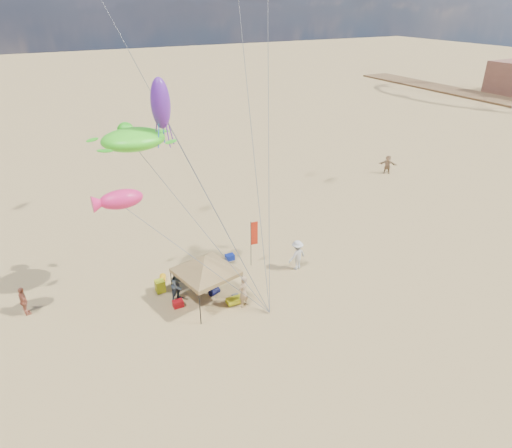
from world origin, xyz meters
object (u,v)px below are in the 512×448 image
(person_near_c, at_px, (297,255))
(chair_yellow, at_px, (160,286))
(canopy_tent, at_px, (205,257))
(feather_flag, at_px, (253,236))
(chair_green, at_px, (217,276))
(person_far_a, at_px, (24,301))
(person_near_b, at_px, (178,285))
(cooler_blue, at_px, (230,257))
(cooler_red, at_px, (178,304))
(person_near_a, at_px, (243,292))
(beach_cart, at_px, (235,300))
(person_far_c, at_px, (388,164))

(person_near_c, bearing_deg, chair_yellow, -23.12)
(canopy_tent, height_order, feather_flag, canopy_tent)
(chair_green, bearing_deg, canopy_tent, -128.82)
(person_far_a, bearing_deg, person_near_b, -121.49)
(cooler_blue, bearing_deg, person_near_b, -148.85)
(cooler_red, bearing_deg, person_near_a, -26.25)
(chair_yellow, height_order, person_near_c, person_near_c)
(person_near_a, bearing_deg, beach_cart, -80.03)
(feather_flag, bearing_deg, chair_green, -166.78)
(cooler_blue, height_order, chair_yellow, chair_yellow)
(cooler_red, height_order, person_near_c, person_near_c)
(chair_yellow, bearing_deg, person_near_a, -43.27)
(chair_green, bearing_deg, person_near_a, -83.11)
(beach_cart, height_order, person_near_b, person_near_b)
(person_near_b, relative_size, person_far_a, 1.16)
(canopy_tent, bearing_deg, chair_green, 51.18)
(chair_yellow, height_order, person_near_a, person_near_a)
(chair_yellow, relative_size, beach_cart, 0.78)
(chair_green, bearing_deg, feather_flag, 13.22)
(chair_green, xyz_separation_m, person_far_c, (21.14, 9.17, 0.53))
(cooler_blue, bearing_deg, feather_flag, -48.99)
(cooler_blue, relative_size, beach_cart, 0.60)
(chair_green, distance_m, person_far_c, 23.05)
(feather_flag, height_order, person_near_a, feather_flag)
(chair_green, relative_size, person_near_b, 0.37)
(feather_flag, relative_size, person_near_a, 1.63)
(feather_flag, xyz_separation_m, chair_yellow, (-5.90, -0.06, -1.66))
(cooler_red, distance_m, person_near_a, 3.56)
(person_near_a, xyz_separation_m, person_near_c, (4.48, 1.82, 0.03))
(cooler_red, height_order, chair_yellow, chair_yellow)
(person_near_a, height_order, person_far_a, person_near_a)
(feather_flag, relative_size, cooler_blue, 5.58)
(feather_flag, distance_m, cooler_blue, 2.43)
(canopy_tent, relative_size, person_far_a, 3.23)
(person_near_a, bearing_deg, person_far_a, -51.50)
(cooler_red, relative_size, person_far_c, 0.31)
(canopy_tent, relative_size, person_near_b, 2.78)
(feather_flag, height_order, chair_green, feather_flag)
(person_near_b, bearing_deg, chair_yellow, 91.00)
(chair_yellow, bearing_deg, canopy_tent, -46.12)
(person_far_c, bearing_deg, chair_yellow, -118.16)
(beach_cart, xyz_separation_m, person_far_c, (21.12, 11.53, 0.68))
(chair_yellow, bearing_deg, person_far_a, 169.70)
(cooler_blue, distance_m, person_far_c, 20.84)
(person_far_a, bearing_deg, person_far_c, -89.80)
(canopy_tent, distance_m, chair_green, 3.12)
(cooler_red, bearing_deg, person_far_c, 23.50)
(cooler_red, relative_size, beach_cart, 0.60)
(canopy_tent, bearing_deg, person_far_c, 25.54)
(feather_flag, bearing_deg, person_far_c, 24.84)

